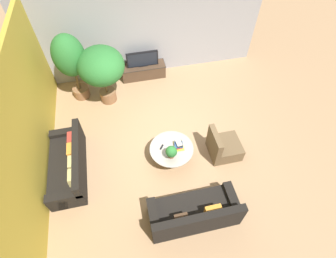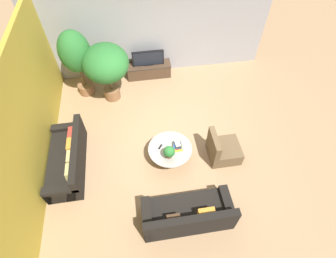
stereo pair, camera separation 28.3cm
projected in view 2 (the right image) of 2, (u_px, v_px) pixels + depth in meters
The scene contains 15 objects.
ground_plane at pixel (169, 142), 7.41m from camera, with size 24.00×24.00×0.00m, color #9E7A56.
back_wall_stone at pixel (153, 31), 8.23m from camera, with size 7.40×0.12×3.00m, color #939399.
side_wall_left at pixel (29, 115), 6.04m from camera, with size 0.12×7.40×3.00m, color gold.
media_console at pixel (149, 70), 9.00m from camera, with size 1.49×0.50×0.46m.
television at pixel (148, 58), 8.62m from camera, with size 1.04×0.13×0.52m.
coffee_table at pixel (170, 151), 6.82m from camera, with size 1.13×1.13×0.46m.
couch_by_wall at pixel (68, 159), 6.71m from camera, with size 0.84×2.07×0.84m.
couch_near_entry at pixel (188, 215), 5.82m from camera, with size 2.00×0.84×0.84m.
armchair_wicker at pixel (222, 150), 6.91m from camera, with size 0.80×0.76×0.86m.
potted_palm_tall at pixel (76, 55), 7.53m from camera, with size 0.91×0.91×2.21m.
potted_palm_corner at pixel (106, 65), 7.51m from camera, with size 1.33×1.33×1.88m.
potted_plant_tabletop at pixel (169, 152), 6.40m from camera, with size 0.29×0.29×0.37m.
book_stack at pixel (178, 145), 6.69m from camera, with size 0.24×0.31×0.17m.
remote_black at pixel (160, 147), 6.74m from camera, with size 0.04×0.16×0.02m, color black.
remote_silver at pixel (167, 148), 6.70m from camera, with size 0.04×0.16×0.02m, color gray.
Camera 2 is at (-0.70, -4.25, 6.03)m, focal length 28.00 mm.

